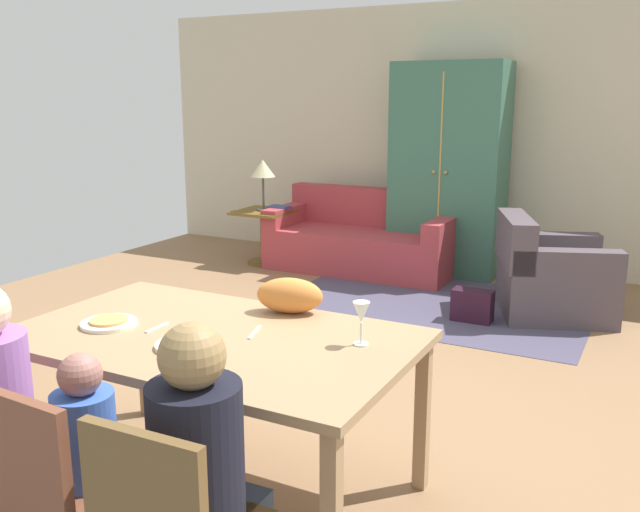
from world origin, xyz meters
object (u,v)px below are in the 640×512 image
Objects in this scene: side_table at (264,229)px; book_lower at (281,210)px; wine_glass at (361,314)px; table_lamp at (263,170)px; handbag at (472,306)px; person_man at (2,430)px; person_child at (96,481)px; armoire at (449,169)px; dining_chair_child at (56,489)px; armchair at (549,277)px; plate_near_child at (186,345)px; dining_table at (212,349)px; person_woman at (205,495)px; book_upper at (279,207)px; cat at (290,295)px; plate_near_man at (109,323)px; couch at (364,241)px.

book_lower reaches higher than side_table.
table_lamp is (-2.78, 3.66, 0.12)m from wine_glass.
handbag is (2.53, -0.90, -0.25)m from side_table.
person_man is 1.91× the size of side_table.
side_table is (-2.15, 4.55, -0.06)m from person_child.
side_table is 1.81× the size of handbag.
person_child is at bearing -125.20° from wine_glass.
armoire is at bearing 88.08° from person_man.
book_lower is at bearing 15.49° from side_table.
armchair is at bearing 78.37° from dining_chair_child.
person_man is (-0.48, -0.53, -0.26)m from plate_near_child.
side_table is (-1.66, 4.55, -0.14)m from person_man.
handbag is (0.38, 3.65, -0.30)m from person_child.
dining_table is 2.01× the size of dining_chair_child.
armchair is at bearing 76.25° from plate_near_child.
person_woman reaches higher than book_upper.
armoire is at bearing 93.89° from plate_near_child.
person_child is at bearing -86.50° from armoire.
book_upper is (-1.98, 4.60, 0.19)m from person_child.
table_lamp is at bearing 115.25° from person_child.
table_lamp is (-2.14, 3.84, 0.32)m from dining_table.
plate_near_child reaches higher than book_upper.
person_child is 1.21m from cat.
person_woman is 2.05× the size of table_lamp.
table_lamp is 2.45× the size of book_upper.
wine_glass is at bearing 54.80° from person_child.
dining_table is 0.83× the size of armoire.
wine_glass is 0.20× the size of person_child.
person_woman reaches higher than person_child.
cat is at bearing 82.54° from person_child.
wine_glass is 1.30m from dining_chair_child.
handbag is (-0.50, -0.48, -0.19)m from armchair.
plate_near_man is 4.29m from couch.
book_lower is (0.19, 0.05, 0.22)m from side_table.
table_lamp is at bearing 135.00° from side_table.
person_man reaches higher than couch.
book_lower is (-1.65, -0.54, -0.46)m from armoire.
dining_chair_child is at bearing -65.61° from table_lamp.
book_lower is at bearing -161.96° from armoire.
wine_glass is 4.32m from couch.
armoire is at bearing 18.11° from book_upper.
dining_chair_child is 0.78× the size of person_woman.
person_child is (-0.63, -0.89, -0.46)m from wine_glass.
person_man is 0.58× the size of couch.
person_child reaches higher than handbag.
cat is (-0.33, 1.13, 0.33)m from person_woman.
plate_near_child is at bearing -61.92° from table_lamp.
person_woman is 1.00× the size of armchair.
plate_near_man is at bearing -111.05° from armchair.
wine_glass reaches higher than couch.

